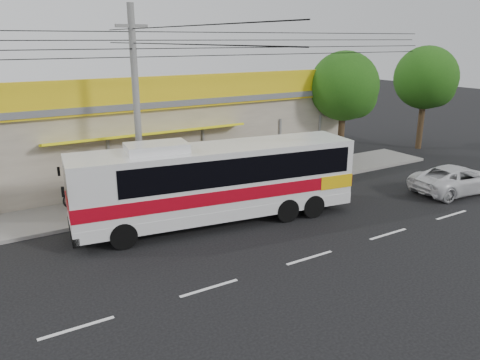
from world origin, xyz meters
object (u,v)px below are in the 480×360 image
object	(u,v)px
coach_bus	(221,178)
tree_far	(428,80)
white_car	(457,179)
utility_pole	(133,43)
motorbike_dark	(81,193)
motorbike_red	(115,196)
tree_near	(346,88)

from	to	relation	value
coach_bus	tree_far	bearing A→B (deg)	22.43
coach_bus	white_car	distance (m)	12.35
tree_far	utility_pole	bearing A→B (deg)	-174.84
utility_pole	tree_far	size ratio (longest dim) A/B	4.86
coach_bus	motorbike_dark	bearing A→B (deg)	142.01
motorbike_red	tree_far	xyz separation A→B (m)	(22.05, 0.85, 4.15)
motorbike_red	white_car	bearing A→B (deg)	-107.92
white_car	tree_near	distance (m)	8.28
white_car	utility_pole	world-z (taller)	utility_pole
tree_near	tree_far	size ratio (longest dim) A/B	0.97
white_car	tree_near	bearing A→B (deg)	12.71
motorbike_red	utility_pole	size ratio (longest dim) A/B	0.05
utility_pole	motorbike_red	bearing A→B (deg)	130.07
white_car	tree_far	size ratio (longest dim) A/B	0.70
tree_far	motorbike_red	bearing A→B (deg)	-177.80
motorbike_red	white_car	size ratio (longest dim) A/B	0.34
coach_bus	white_car	size ratio (longest dim) A/B	2.43
coach_bus	tree_near	distance (m)	12.25
coach_bus	tree_far	world-z (taller)	tree_far
coach_bus	tree_near	xyz separation A→B (m)	(11.08, 4.50, 2.66)
white_car	tree_near	size ratio (longest dim) A/B	0.72
utility_pole	coach_bus	bearing A→B (deg)	-48.68
white_car	utility_pole	xyz separation A→B (m)	(-14.42, 5.52, 6.56)
motorbike_dark	tree_near	world-z (taller)	tree_near
utility_pole	tree_far	bearing A→B (deg)	5.16
white_car	tree_far	world-z (taller)	tree_far
motorbike_red	tree_near	world-z (taller)	tree_near
motorbike_red	tree_far	world-z (taller)	tree_far
motorbike_dark	white_car	size ratio (longest dim) A/B	0.38
motorbike_dark	tree_far	world-z (taller)	tree_far
motorbike_red	motorbike_dark	xyz separation A→B (m)	(-1.26, 0.98, 0.12)
motorbike_red	white_car	xyz separation A→B (m)	(15.32, -6.58, 0.10)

